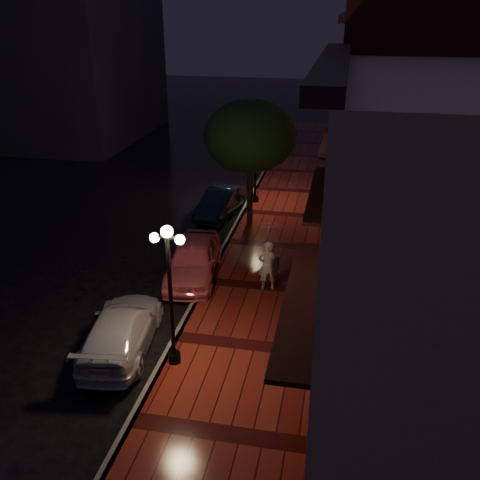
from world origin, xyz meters
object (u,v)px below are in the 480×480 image
Objects in this scene: street_tree at (250,138)px; silver_car at (121,330)px; streetlamp_far at (256,156)px; pink_car at (193,259)px; navy_car at (220,202)px; woman_with_umbrella at (268,245)px; parking_meter at (212,255)px; streetlamp_near at (170,288)px.

street_tree is 11.25m from silver_car.
streetlamp_far reaches higher than pink_car.
street_tree is 1.43× the size of navy_car.
streetlamp_far is at bearing -105.50° from silver_car.
woman_with_umbrella reaches higher than navy_car.
parking_meter is (1.24, -6.63, 0.33)m from navy_car.
parking_meter is at bearing 92.08° from streetlamp_near.
streetlamp_near reaches higher than woman_with_umbrella.
navy_car is 11.61m from silver_car.
pink_car is (-1.21, -5.56, -3.47)m from street_tree.
silver_car is at bearing 32.18° from woman_with_umbrella.
pink_car is at bearing -102.27° from street_tree.
pink_car is 1.72× the size of woman_with_umbrella.
navy_car is (-0.49, 6.70, -0.11)m from pink_car.
streetlamp_near is 1.62× the size of woman_with_umbrella.
streetlamp_near is 2.71m from silver_car.
woman_with_umbrella is at bearing 1.02° from parking_meter.
pink_car is at bearing -78.45° from navy_car.
streetlamp_far is 1.62× the size of woman_with_umbrella.
street_tree is 2.19× the size of woman_with_umbrella.
parking_meter is at bearing -72.04° from navy_car.
streetlamp_near is 1.06× the size of navy_car.
silver_car is at bearing -97.76° from streetlamp_far.
streetlamp_far is 3.44m from street_tree.
streetlamp_near and streetlamp_far have the same top height.
streetlamp_near is 0.93× the size of silver_car.
silver_car is at bearing -101.32° from street_tree.
streetlamp_far is 9.40m from woman_with_umbrella.
pink_car is at bearing -156.93° from parking_meter.
pink_car is at bearing -96.33° from streetlamp_far.
streetlamp_far reaches higher than silver_car.
streetlamp_far is 8.81m from pink_car.
streetlamp_far is 1.06× the size of navy_car.
streetlamp_near reaches higher than navy_car.
streetlamp_far is at bearing -93.57° from woman_with_umbrella.
street_tree is at bearing 88.65° from streetlamp_near.
woman_with_umbrella is at bearing -57.23° from navy_car.
silver_car is at bearing -84.58° from navy_car.
streetlamp_near is 5.81m from pink_car.
street_tree reaches higher than parking_meter.
streetlamp_far is at bearing 77.02° from pink_car.
streetlamp_far is 0.74× the size of street_tree.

